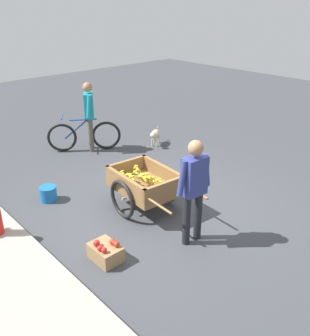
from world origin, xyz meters
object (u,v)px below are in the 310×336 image
(fruit_cart, at_px, (144,185))
(vendor_person, at_px, (194,184))
(bicycle, at_px, (84,136))
(cyclist_person, at_px, (89,111))
(dog, at_px, (155,134))
(mixed_fruit_crate, at_px, (106,252))
(plastic_bucket, at_px, (48,194))

(fruit_cart, xyz_separation_m, vendor_person, (-1.15, 0.10, 0.48))
(bicycle, bearing_deg, vendor_person, 168.55)
(cyclist_person, distance_m, dog, 1.64)
(fruit_cart, height_order, vendor_person, vendor_person)
(cyclist_person, xyz_separation_m, mixed_fruit_crate, (-3.49, 2.12, -0.80))
(fruit_cart, bearing_deg, vendor_person, 174.96)
(vendor_person, xyz_separation_m, bicycle, (4.06, -0.82, -0.57))
(fruit_cart, relative_size, plastic_bucket, 5.92)
(cyclist_person, relative_size, plastic_bucket, 5.40)
(dog, relative_size, mixed_fruit_crate, 1.29)
(plastic_bucket, bearing_deg, mixed_fruit_crate, 173.73)
(plastic_bucket, bearing_deg, vendor_person, -159.08)
(cyclist_person, bearing_deg, plastic_bucket, 128.21)
(fruit_cart, height_order, dog, fruit_cart)
(cyclist_person, xyz_separation_m, plastic_bucket, (-1.49, 1.90, -0.80))
(bicycle, xyz_separation_m, plastic_bucket, (-1.58, 1.77, -0.22))
(fruit_cart, xyz_separation_m, mixed_fruit_crate, (-0.66, 1.27, -0.31))
(mixed_fruit_crate, bearing_deg, vendor_person, -112.53)
(dog, bearing_deg, fruit_cart, 133.91)
(fruit_cart, distance_m, mixed_fruit_crate, 1.46)
(bicycle, height_order, plastic_bucket, bicycle)
(fruit_cart, distance_m, cyclist_person, 2.99)
(dog, distance_m, mixed_fruit_crate, 4.35)
(vendor_person, relative_size, dog, 2.73)
(bicycle, height_order, mixed_fruit_crate, bicycle)
(vendor_person, height_order, dog, vendor_person)
(mixed_fruit_crate, bearing_deg, cyclist_person, -31.24)
(bicycle, xyz_separation_m, mixed_fruit_crate, (-3.57, 1.99, -0.23))
(vendor_person, bearing_deg, fruit_cart, -5.04)
(vendor_person, distance_m, dog, 3.95)
(bicycle, relative_size, dog, 2.50)
(dog, bearing_deg, cyclist_person, 58.64)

